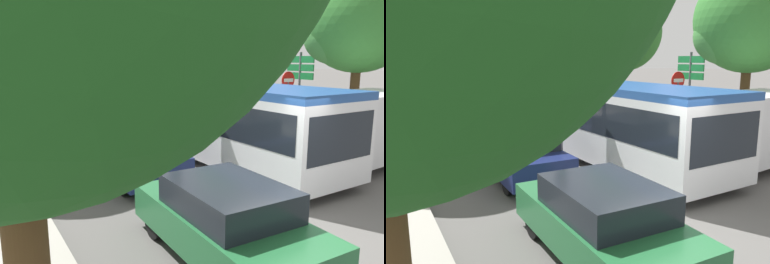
{
  "view_description": "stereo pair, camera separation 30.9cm",
  "coord_description": "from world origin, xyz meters",
  "views": [
    {
      "loc": [
        -5.44,
        -4.55,
        3.31
      ],
      "look_at": [
        0.2,
        4.68,
        1.2
      ],
      "focal_mm": 35.0,
      "sensor_mm": 36.0,
      "label": 1
    },
    {
      "loc": [
        -5.18,
        -4.71,
        3.31
      ],
      "look_at": [
        0.2,
        4.68,
        1.2
      ],
      "focal_mm": 35.0,
      "sensor_mm": 36.0,
      "label": 2
    }
  ],
  "objects": [
    {
      "name": "queued_car_navy",
      "position": [
        -1.51,
        5.06,
        0.71
      ],
      "size": [
        1.83,
        4.09,
        1.4
      ],
      "rotation": [
        0.0,
        0.0,
        1.54
      ],
      "color": "navy",
      "rests_on": "ground"
    },
    {
      "name": "queued_car_green",
      "position": [
        -1.95,
        0.11,
        0.69
      ],
      "size": [
        1.76,
        3.94,
        1.35
      ],
      "rotation": [
        0.0,
        0.0,
        1.54
      ],
      "color": "#236638",
      "rests_on": "ground"
    },
    {
      "name": "no_entry_sign",
      "position": [
        5.9,
        6.49,
        1.88
      ],
      "size": [
        0.7,
        0.08,
        2.82
      ],
      "rotation": [
        0.0,
        0.0,
        -1.57
      ],
      "color": "#56595E",
      "rests_on": "ground"
    },
    {
      "name": "city_bus_rear",
      "position": [
        -1.72,
        28.52,
        1.43
      ],
      "size": [
        2.73,
        11.53,
        2.47
      ],
      "rotation": [
        0.0,
        0.0,
        1.56
      ],
      "color": "silver",
      "rests_on": "ground"
    },
    {
      "name": "tree_right_mid",
      "position": [
        7.37,
        12.28,
        4.75
      ],
      "size": [
        4.2,
        4.2,
        6.88
      ],
      "color": "#51381E",
      "rests_on": "ground"
    },
    {
      "name": "ground_plane",
      "position": [
        0.0,
        0.0,
        0.0
      ],
      "size": [
        200.0,
        200.0,
        0.0
      ],
      "primitive_type": "plane",
      "color": "#565451"
    },
    {
      "name": "traffic_light",
      "position": [
        -0.34,
        4.73,
        2.5
      ],
      "size": [
        0.37,
        0.39,
        3.4
      ],
      "rotation": [
        0.0,
        0.0,
        -1.79
      ],
      "color": "#56595E",
      "rests_on": "ground"
    },
    {
      "name": "articulated_bus",
      "position": [
        1.65,
        9.26,
        1.47
      ],
      "size": [
        2.85,
        17.24,
        2.55
      ],
      "rotation": [
        0.0,
        0.0,
        -1.56
      ],
      "color": "silver",
      "rests_on": "ground"
    },
    {
      "name": "tree_right_near",
      "position": [
        6.69,
        4.13,
        4.57
      ],
      "size": [
        3.88,
        3.88,
        6.53
      ],
      "color": "#51381E",
      "rests_on": "ground"
    },
    {
      "name": "queued_car_blue",
      "position": [
        -1.67,
        10.69,
        0.69
      ],
      "size": [
        1.79,
        3.99,
        1.37
      ],
      "rotation": [
        0.0,
        0.0,
        1.54
      ],
      "color": "#284799",
      "rests_on": "ground"
    },
    {
      "name": "white_van",
      "position": [
        4.81,
        2.36,
        1.24
      ],
      "size": [
        5.15,
        2.37,
        2.31
      ],
      "rotation": [
        0.0,
        0.0,
        3.23
      ],
      "color": "silver",
      "rests_on": "ground"
    },
    {
      "name": "queued_car_tan",
      "position": [
        -1.7,
        16.29,
        0.72
      ],
      "size": [
        1.86,
        4.14,
        1.42
      ],
      "rotation": [
        0.0,
        0.0,
        1.54
      ],
      "color": "tan",
      "rests_on": "ground"
    },
    {
      "name": "direction_sign_post",
      "position": [
        6.68,
        6.6,
        2.57
      ],
      "size": [
        0.1,
        1.4,
        3.6
      ],
      "rotation": [
        0.0,
        0.0,
        3.15
      ],
      "color": "#56595E",
      "rests_on": "ground"
    }
  ]
}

